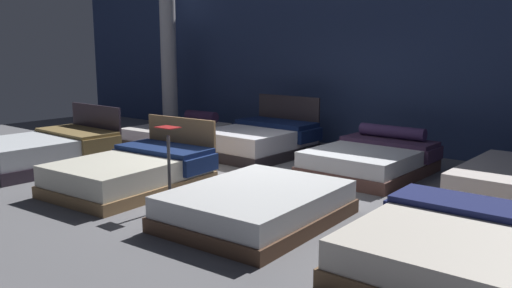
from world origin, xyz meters
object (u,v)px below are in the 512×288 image
support_pillar (169,59)px  bed_2 (257,205)px  bed_3 (455,248)px  bed_4 (178,134)px  bed_6 (371,160)px  bed_0 (46,151)px  bed_1 (134,172)px  bed_5 (260,140)px  price_sign (169,177)px

support_pillar → bed_2: bearing=-34.5°
bed_3 → bed_4: (-6.76, 2.98, -0.03)m
bed_3 → bed_6: bed_6 is taller
bed_0 → bed_1: bed_0 is taller
bed_2 → bed_5: bearing=125.6°
price_sign → support_pillar: (-4.81, 4.40, 1.35)m
bed_3 → bed_4: bearing=156.3°
bed_5 → bed_4: bearing=-176.5°
bed_1 → bed_4: (-2.24, 2.96, -0.05)m
bed_0 → bed_2: 4.58m
bed_0 → bed_6: bearing=35.0°
bed_0 → bed_5: bed_5 is taller
bed_2 → bed_4: bed_4 is taller
bed_2 → price_sign: bearing=-169.0°
bed_3 → bed_5: (-4.59, 3.03, 0.06)m
bed_6 → support_pillar: (-5.98, 1.15, 1.51)m
bed_2 → bed_4: (-4.53, 3.01, -0.00)m
bed_1 → price_sign: 1.17m
bed_2 → support_pillar: 7.44m
bed_6 → bed_5: bearing=179.4°
bed_2 → bed_4: 5.44m
bed_1 → bed_5: (-0.06, 3.01, 0.04)m
bed_3 → price_sign: (-3.42, -0.31, 0.18)m
bed_6 → price_sign: (-1.17, -3.24, 0.17)m
bed_3 → bed_4: 7.39m
bed_6 → price_sign: size_ratio=2.01×
bed_0 → bed_4: (0.05, 3.00, -0.08)m
bed_4 → bed_1: bearing=-55.7°
bed_5 → bed_2: bearing=-50.4°
bed_0 → price_sign: size_ratio=2.10×
bed_0 → price_sign: (3.40, -0.28, 0.13)m
bed_1 → support_pillar: 5.70m
bed_0 → bed_5: 3.78m
bed_1 → bed_4: size_ratio=1.06×
bed_1 → bed_4: bed_1 is taller
bed_3 → bed_5: size_ratio=1.02×
bed_3 → support_pillar: bearing=153.7°
bed_3 → bed_0: bearing=-179.7°
bed_1 → bed_3: bed_1 is taller
bed_1 → price_sign: size_ratio=2.14×
bed_3 → support_pillar: size_ratio=0.59×
bed_2 → bed_4: size_ratio=1.01×
bed_2 → support_pillar: size_ratio=0.61×
bed_6 → bed_4: bearing=-178.7°
bed_1 → bed_2: (2.29, -0.06, -0.04)m
bed_5 → support_pillar: support_pillar is taller
price_sign → support_pillar: size_ratio=0.30×
bed_0 → bed_4: bearing=91.1°
bed_3 → support_pillar: (-8.23, 4.09, 1.53)m
bed_0 → bed_3: bearing=2.3°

